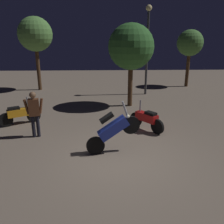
{
  "coord_description": "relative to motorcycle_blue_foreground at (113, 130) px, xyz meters",
  "views": [
    {
      "loc": [
        -0.45,
        -6.24,
        3.39
      ],
      "look_at": [
        -0.17,
        1.36,
        1.0
      ],
      "focal_mm": 37.71,
      "sensor_mm": 36.0,
      "label": 1
    }
  ],
  "objects": [
    {
      "name": "tree_center_bg",
      "position": [
        1.1,
        5.29,
        2.23
      ],
      "size": [
        2.25,
        2.25,
        4.12
      ],
      "color": "#4C331E",
      "rests_on": "ground_plane"
    },
    {
      "name": "motorcycle_blue_foreground",
      "position": [
        0.0,
        0.0,
        0.0
      ],
      "size": [
        1.65,
        0.46,
        1.63
      ],
      "rotation": [
        0.0,
        0.0,
        0.17
      ],
      "color": "black",
      "rests_on": "ground_plane"
    },
    {
      "name": "tree_right_bg",
      "position": [
        5.83,
        10.33,
        2.3
      ],
      "size": [
        1.81,
        1.81,
        3.99
      ],
      "color": "#4C331E",
      "rests_on": "ground_plane"
    },
    {
      "name": "motorcycle_red_parked_right",
      "position": [
        1.36,
        1.85,
        -0.31
      ],
      "size": [
        1.09,
        1.38,
        1.11
      ],
      "rotation": [
        0.0,
        0.0,
        2.22
      ],
      "color": "black",
      "rests_on": "ground_plane"
    },
    {
      "name": "tree_left_bg",
      "position": [
        -4.63,
        9.51,
        2.86
      ],
      "size": [
        2.2,
        2.2,
        4.74
      ],
      "color": "#4C331E",
      "rests_on": "ground_plane"
    },
    {
      "name": "motorcycle_orange_parked_left",
      "position": [
        -3.71,
        2.65,
        -0.31
      ],
      "size": [
        1.48,
        0.92,
        1.11
      ],
      "rotation": [
        0.0,
        0.0,
        0.53
      ],
      "color": "black",
      "rests_on": "ground_plane"
    },
    {
      "name": "person_rider_beside",
      "position": [
        -2.7,
        1.32,
        0.24
      ],
      "size": [
        0.66,
        0.32,
        1.65
      ],
      "rotation": [
        0.0,
        0.0,
        1.81
      ],
      "color": "black",
      "rests_on": "ground_plane"
    },
    {
      "name": "ground_plane",
      "position": [
        0.17,
        -0.36,
        -0.74
      ],
      "size": [
        40.0,
        40.0,
        0.0
      ],
      "primitive_type": "plane",
      "color": "#756656"
    },
    {
      "name": "streetlamp_near",
      "position": [
        2.38,
        7.93,
        2.56
      ],
      "size": [
        0.36,
        0.36,
        5.23
      ],
      "color": "#38383D",
      "rests_on": "ground_plane"
    }
  ]
}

